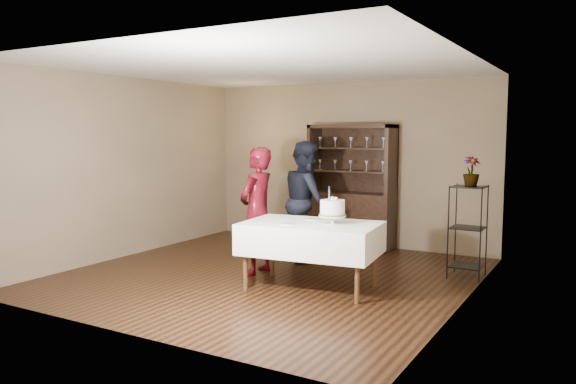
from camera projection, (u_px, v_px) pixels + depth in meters
name	position (u px, v px, depth m)	size (l,w,h in m)	color
floor	(268.00, 275.00, 7.38)	(5.00, 5.00, 0.00)	black
ceiling	(268.00, 67.00, 7.10)	(5.00, 5.00, 0.00)	silver
back_wall	(347.00, 164.00, 9.39)	(5.00, 0.02, 2.70)	brown
wall_left	(128.00, 167.00, 8.48)	(0.02, 5.00, 2.70)	brown
wall_right	(466.00, 181.00, 6.00)	(0.02, 5.00, 2.70)	brown
china_hutch	(352.00, 207.00, 9.15)	(1.40, 0.48, 2.00)	black
plant_etagere	(468.00, 228.00, 7.21)	(0.42, 0.42, 1.20)	black
cake_table	(311.00, 238.00, 6.70)	(1.70, 1.16, 0.80)	white
woman	(257.00, 211.00, 7.41)	(0.61, 0.40, 1.68)	#38050C
man	(307.00, 201.00, 8.23)	(0.85, 0.66, 1.75)	black
cake	(332.00, 209.00, 6.57)	(0.32, 0.32, 0.45)	silver
plate_near	(287.00, 224.00, 6.55)	(0.18, 0.18, 0.01)	silver
plate_far	(313.00, 219.00, 6.90)	(0.18, 0.18, 0.01)	silver
potted_plant	(471.00, 171.00, 7.12)	(0.21, 0.21, 0.38)	#486E34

